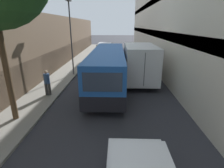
% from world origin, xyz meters
% --- Properties ---
extents(ground_plane, '(150.00, 150.00, 0.00)m').
position_xyz_m(ground_plane, '(0.00, 15.00, 0.00)').
color(ground_plane, '#2B2B30').
extents(sidewalk_left, '(2.40, 60.00, 0.13)m').
position_xyz_m(sidewalk_left, '(-4.95, 15.00, 0.07)').
color(sidewalk_left, gray).
rests_on(sidewalk_left, ground_plane).
extents(building_left_shopfront, '(2.40, 60.00, 5.76)m').
position_xyz_m(building_left_shopfront, '(-7.25, 15.00, 2.62)').
color(building_left_shopfront, brown).
rests_on(building_left_shopfront, ground_plane).
extents(bus, '(2.45, 10.96, 2.87)m').
position_xyz_m(bus, '(-0.42, 14.36, 1.54)').
color(bus, '#1E519E').
rests_on(bus, ground_plane).
extents(box_truck, '(2.47, 7.22, 3.18)m').
position_xyz_m(box_truck, '(2.21, 16.01, 1.70)').
color(box_truck, silver).
rests_on(box_truck, ground_plane).
extents(panel_van, '(2.00, 4.53, 2.06)m').
position_xyz_m(panel_van, '(-1.68, 28.05, 1.14)').
color(panel_van, '#BCBCC1').
rests_on(panel_van, ground_plane).
extents(pedestrian, '(0.41, 0.39, 1.75)m').
position_xyz_m(pedestrian, '(-4.45, 11.89, 1.07)').
color(pedestrian, '#383838').
rests_on(pedestrian, sidewalk_left).
extents(street_lamp, '(0.36, 0.80, 6.84)m').
position_xyz_m(street_lamp, '(-4.00, 17.38, 4.87)').
color(street_lamp, '#38383D').
rests_on(street_lamp, sidewalk_left).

